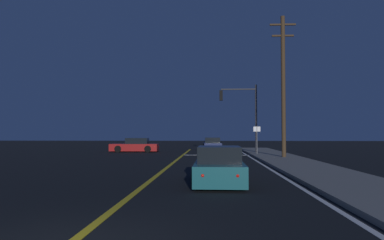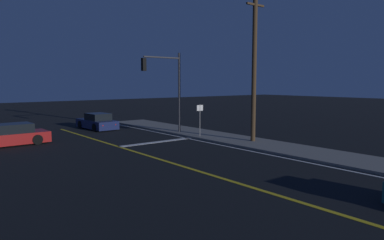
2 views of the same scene
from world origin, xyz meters
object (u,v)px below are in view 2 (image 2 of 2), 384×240
at_px(traffic_signal_near_right, 167,81).
at_px(utility_pole_right, 254,61).
at_px(car_far_approaching_navy, 97,122).
at_px(car_mid_block_red, 10,136).
at_px(street_sign_corner, 200,115).

xyz_separation_m(traffic_signal_near_right, utility_pole_right, (2.22, -6.47, 1.24)).
relative_size(car_far_approaching_navy, car_mid_block_red, 0.97).
bearing_deg(car_mid_block_red, utility_pole_right, -127.99).
distance_m(utility_pole_right, street_sign_corner, 5.36).
relative_size(traffic_signal_near_right, street_sign_corner, 2.56).
distance_m(traffic_signal_near_right, street_sign_corner, 3.79).
xyz_separation_m(car_far_approaching_navy, car_mid_block_red, (-7.45, -3.94, 0.00)).
bearing_deg(car_mid_block_red, car_far_approaching_navy, -64.35).
height_order(traffic_signal_near_right, utility_pole_right, utility_pole_right).
bearing_deg(street_sign_corner, traffic_signal_near_right, 106.29).
distance_m(car_mid_block_red, street_sign_corner, 12.25).
height_order(car_far_approaching_navy, utility_pole_right, utility_pole_right).
bearing_deg(traffic_signal_near_right, car_mid_block_red, -13.60).
bearing_deg(car_far_approaching_navy, utility_pole_right, -71.48).
xyz_separation_m(car_far_approaching_navy, traffic_signal_near_right, (2.75, -6.41, 3.44)).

